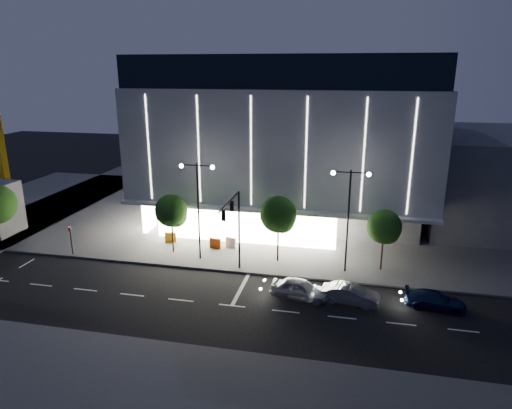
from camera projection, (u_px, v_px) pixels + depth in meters
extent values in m
plane|color=black|center=(212.00, 294.00, 35.45)|extent=(160.00, 160.00, 0.00)
cube|color=#474747|center=(308.00, 208.00, 56.90)|extent=(70.00, 40.00, 0.15)
cube|color=#4C4C51|center=(292.00, 192.00, 56.74)|extent=(28.00, 21.00, 4.00)
cube|color=gray|center=(292.00, 134.00, 52.71)|extent=(30.00, 25.00, 11.00)
cube|color=black|center=(293.00, 71.00, 50.69)|extent=(29.40, 24.50, 3.00)
cube|color=white|center=(244.00, 225.00, 44.89)|extent=(18.00, 0.40, 3.60)
cube|color=white|center=(163.00, 203.00, 52.01)|extent=(0.40, 10.00, 3.60)
cube|color=gray|center=(272.00, 209.00, 42.75)|extent=(30.00, 2.00, 0.30)
cube|color=white|center=(273.00, 153.00, 40.99)|extent=(24.00, 0.06, 10.00)
cube|color=#4C4C51|center=(496.00, 177.00, 51.28)|extent=(16.00, 20.00, 10.00)
cylinder|color=black|center=(239.00, 231.00, 38.73)|extent=(0.18, 0.18, 7.00)
cylinder|color=black|center=(229.00, 201.00, 35.01)|extent=(0.14, 5.80, 0.14)
cube|color=black|center=(232.00, 206.00, 35.84)|extent=(0.28, 0.18, 0.85)
cube|color=black|center=(224.00, 215.00, 33.59)|extent=(0.28, 0.18, 0.85)
sphere|color=#FF0C0C|center=(230.00, 202.00, 35.77)|extent=(0.14, 0.14, 0.14)
cylinder|color=black|center=(199.00, 213.00, 40.37)|extent=(0.16, 0.16, 9.00)
cylinder|color=black|center=(189.00, 165.00, 39.27)|extent=(1.40, 0.10, 0.10)
cylinder|color=black|center=(205.00, 166.00, 38.99)|extent=(1.40, 0.10, 0.10)
sphere|color=white|center=(181.00, 166.00, 39.44)|extent=(0.36, 0.36, 0.36)
sphere|color=white|center=(212.00, 167.00, 38.88)|extent=(0.36, 0.36, 0.36)
cylinder|color=black|center=(348.00, 223.00, 37.77)|extent=(0.16, 0.16, 9.00)
cylinder|color=black|center=(342.00, 172.00, 36.67)|extent=(1.40, 0.10, 0.10)
cylinder|color=black|center=(360.00, 173.00, 36.39)|extent=(1.40, 0.10, 0.10)
sphere|color=white|center=(333.00, 173.00, 36.84)|extent=(0.36, 0.36, 0.36)
sphere|color=white|center=(369.00, 174.00, 36.28)|extent=(0.36, 0.36, 0.36)
cylinder|color=black|center=(71.00, 240.00, 42.23)|extent=(0.12, 0.12, 3.00)
cube|color=black|center=(70.00, 228.00, 41.88)|extent=(0.22, 0.16, 0.55)
sphere|color=#FF0C0C|center=(69.00, 227.00, 41.73)|extent=(0.10, 0.10, 0.10)
cylinder|color=black|center=(173.00, 234.00, 42.66)|extent=(0.16, 0.16, 3.78)
sphere|color=#184011|center=(171.00, 211.00, 41.99)|extent=(3.02, 3.02, 3.02)
sphere|color=#184011|center=(175.00, 216.00, 42.27)|extent=(2.16, 2.16, 2.16)
sphere|color=#184011|center=(168.00, 214.00, 41.99)|extent=(1.94, 1.94, 1.94)
cylinder|color=black|center=(278.00, 241.00, 40.62)|extent=(0.16, 0.16, 4.06)
sphere|color=#184011|center=(278.00, 214.00, 39.90)|extent=(3.25, 3.25, 3.25)
sphere|color=#184011|center=(282.00, 220.00, 40.19)|extent=(2.32, 2.32, 2.32)
sphere|color=#184011|center=(275.00, 219.00, 39.91)|extent=(2.09, 2.09, 2.09)
cylinder|color=black|center=(382.00, 251.00, 38.88)|extent=(0.16, 0.16, 3.64)
sphere|color=#184011|center=(384.00, 227.00, 38.23)|extent=(2.91, 2.91, 2.91)
sphere|color=#184011|center=(387.00, 232.00, 38.51)|extent=(2.08, 2.08, 2.08)
sphere|color=#184011|center=(381.00, 231.00, 38.23)|extent=(1.87, 1.87, 1.87)
imported|color=#9A9DA2|center=(300.00, 289.00, 34.57)|extent=(4.64, 2.30, 1.52)
imported|color=#9EA2A6|center=(350.00, 295.00, 33.82)|extent=(4.42, 1.99, 1.41)
imported|color=#122146|center=(435.00, 300.00, 33.19)|extent=(4.42, 2.09, 1.25)
cube|color=orange|center=(171.00, 237.00, 45.37)|extent=(1.12, 0.41, 1.00)
cube|color=#CD410B|center=(215.00, 243.00, 43.83)|extent=(1.12, 0.38, 1.00)
cube|color=#BABABA|center=(231.00, 242.00, 44.04)|extent=(1.12, 0.58, 1.00)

